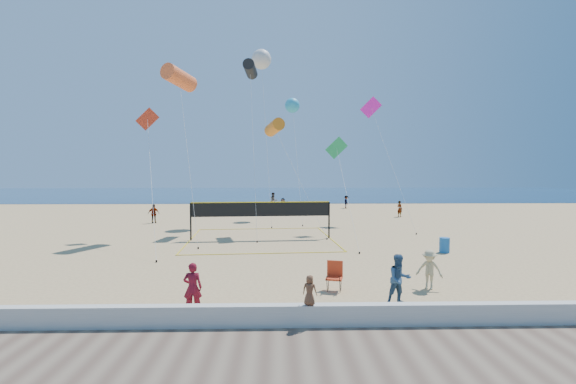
{
  "coord_description": "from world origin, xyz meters",
  "views": [
    {
      "loc": [
        -0.63,
        -13.2,
        4.18
      ],
      "look_at": [
        -0.27,
        2.0,
        3.38
      ],
      "focal_mm": 24.0,
      "sensor_mm": 36.0,
      "label": 1
    }
  ],
  "objects_px": {
    "camp_chair": "(335,274)",
    "trash_barrel": "(444,245)",
    "woman": "(193,288)",
    "volleyball_net": "(261,214)"
  },
  "relations": [
    {
      "from": "camp_chair",
      "to": "volleyball_net",
      "type": "xyz_separation_m",
      "value": [
        -3.07,
        10.4,
        1.02
      ]
    },
    {
      "from": "woman",
      "to": "trash_barrel",
      "type": "height_order",
      "value": "woman"
    },
    {
      "from": "woman",
      "to": "camp_chair",
      "type": "height_order",
      "value": "woman"
    },
    {
      "from": "trash_barrel",
      "to": "camp_chair",
      "type": "bearing_deg",
      "value": -136.79
    },
    {
      "from": "trash_barrel",
      "to": "volleyball_net",
      "type": "relative_size",
      "value": 0.08
    },
    {
      "from": "trash_barrel",
      "to": "volleyball_net",
      "type": "distance_m",
      "value": 10.63
    },
    {
      "from": "woman",
      "to": "volleyball_net",
      "type": "relative_size",
      "value": 0.16
    },
    {
      "from": "woman",
      "to": "camp_chair",
      "type": "bearing_deg",
      "value": -160.03
    },
    {
      "from": "woman",
      "to": "camp_chair",
      "type": "relative_size",
      "value": 1.32
    },
    {
      "from": "camp_chair",
      "to": "trash_barrel",
      "type": "distance_m",
      "value": 9.1
    }
  ]
}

